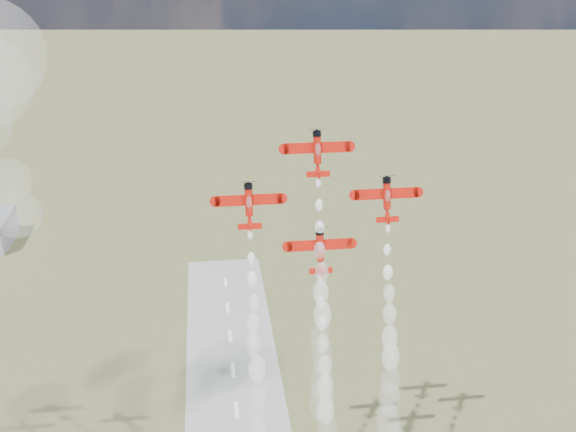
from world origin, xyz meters
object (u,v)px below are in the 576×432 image
at_px(plane_right, 387,198).
at_px(plane_slot, 320,250).
at_px(plane_left, 249,205).
at_px(plane_lead, 317,152).

bearing_deg(plane_right, plane_slot, -169.39).
relative_size(plane_left, plane_slot, 1.00).
bearing_deg(plane_left, plane_right, 0.00).
xyz_separation_m(plane_right, plane_slot, (-13.53, -2.54, -9.13)).
xyz_separation_m(plane_left, plane_slot, (13.53, -2.54, -9.13)).
bearing_deg(plane_right, plane_left, 180.00).
xyz_separation_m(plane_lead, plane_right, (13.53, -2.54, -9.13)).
height_order(plane_lead, plane_right, plane_lead).
distance_m(plane_left, plane_slot, 16.52).
distance_m(plane_left, plane_right, 27.07).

